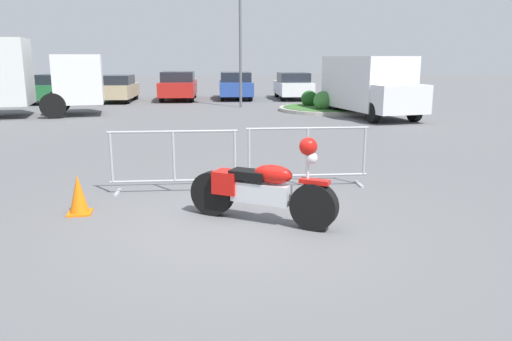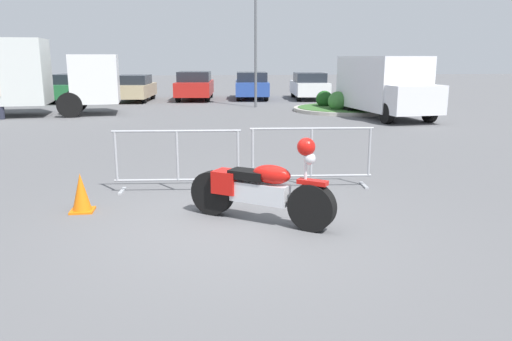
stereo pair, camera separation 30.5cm
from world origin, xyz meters
name	(u,v)px [view 1 (the left image)]	position (x,y,z in m)	size (l,w,h in m)	color
ground_plane	(235,228)	(0.00, 0.00, 0.00)	(120.00, 120.00, 0.00)	#5B5B5E
motorcycle	(261,189)	(0.39, 0.23, 0.48)	(1.91, 1.42, 1.25)	black
crowd_barrier_near	(174,161)	(-0.78, 2.05, 0.55)	(2.17, 0.60, 1.07)	#9EA0A5
crowd_barrier_far	(307,156)	(1.57, 2.05, 0.55)	(2.17, 0.60, 1.07)	#9EA0A5
delivery_van	(369,84)	(6.87, 12.15, 1.24)	(2.50, 5.19, 2.31)	silver
parked_car_green	(55,88)	(-6.56, 20.90, 0.72)	(2.11, 4.34, 1.43)	#236B38
parked_car_tan	(118,88)	(-3.41, 20.77, 0.69)	(2.02, 4.17, 1.37)	tan
parked_car_red	(178,86)	(-0.27, 21.31, 0.77)	(2.25, 4.64, 1.52)	#B21E19
parked_car_blue	(236,85)	(2.88, 21.46, 0.75)	(2.18, 4.49, 1.47)	#284799
parked_car_white	(293,86)	(6.02, 20.91, 0.73)	(2.14, 4.40, 1.44)	white
planter_island	(332,104)	(6.17, 14.53, 0.28)	(4.49, 4.49, 1.07)	#ADA89E
traffic_cone	(78,195)	(-2.19, 1.05, 0.29)	(0.34, 0.34, 0.59)	orange
street_lamp	(240,24)	(2.48, 16.68, 3.71)	(0.36, 0.70, 5.68)	#595B60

